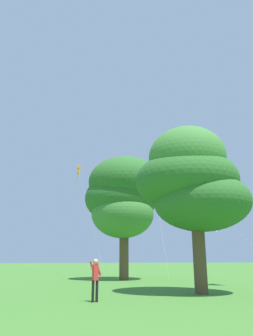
# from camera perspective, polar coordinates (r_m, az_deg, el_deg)

# --- Properties ---
(kite_purple_streamer) EXTENTS (2.77, 6.78, 7.15)m
(kite_purple_streamer) POSITION_cam_1_polar(r_m,az_deg,el_deg) (32.43, 15.31, -7.47)
(kite_purple_streamer) COLOR purple
(kite_purple_streamer) RESTS_ON ground_plane
(kite_teal_box) EXTENTS (2.43, 8.57, 14.24)m
(kite_teal_box) POSITION_cam_1_polar(r_m,az_deg,el_deg) (41.16, 4.21, 0.92)
(kite_teal_box) COLOR teal
(kite_teal_box) RESTS_ON ground_plane
(kite_orange_box) EXTENTS (2.86, 5.29, 14.07)m
(kite_orange_box) POSITION_cam_1_polar(r_m,az_deg,el_deg) (44.41, -8.28, -0.46)
(kite_orange_box) COLOR orange
(kite_orange_box) RESTS_ON ground_plane
(person_in_blue_jacket) EXTENTS (0.58, 0.25, 1.80)m
(person_in_blue_jacket) POSITION_cam_1_polar(r_m,az_deg,el_deg) (15.24, -5.43, -18.09)
(person_in_blue_jacket) COLOR black
(person_in_blue_jacket) RESTS_ON ground_plane
(tree_right_cluster) EXTENTS (6.41, 6.18, 9.26)m
(tree_right_cluster) POSITION_cam_1_polar(r_m,az_deg,el_deg) (19.44, 11.27, -2.62)
(tree_right_cluster) COLOR brown
(tree_right_cluster) RESTS_ON ground_plane
(tree_left_oak) EXTENTS (7.29, 7.50, 11.50)m
(tree_left_oak) POSITION_cam_1_polar(r_m,az_deg,el_deg) (31.85, -0.61, -4.95)
(tree_left_oak) COLOR brown
(tree_left_oak) RESTS_ON ground_plane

